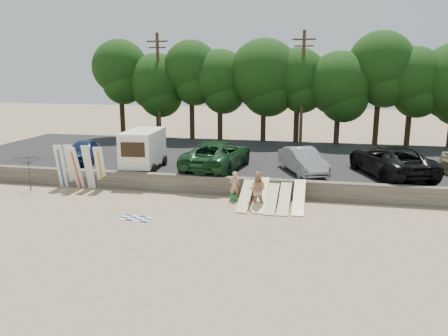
% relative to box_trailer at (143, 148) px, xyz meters
% --- Properties ---
extents(ground, '(120.00, 120.00, 0.00)m').
position_rel_box_trailer_xyz_m(ground, '(7.15, -5.15, -2.05)').
color(ground, tan).
rests_on(ground, ground).
extents(seawall, '(44.00, 0.50, 1.00)m').
position_rel_box_trailer_xyz_m(seawall, '(7.15, -2.15, -1.55)').
color(seawall, '#6B6356').
rests_on(seawall, ground).
extents(parking_lot, '(44.00, 14.50, 0.70)m').
position_rel_box_trailer_xyz_m(parking_lot, '(7.15, 5.35, -1.70)').
color(parking_lot, '#282828').
rests_on(parking_lot, ground).
extents(treeline, '(33.07, 5.99, 9.05)m').
position_rel_box_trailer_xyz_m(treeline, '(8.21, 12.38, 4.16)').
color(treeline, '#382616').
rests_on(treeline, parking_lot).
extents(utility_poles, '(25.80, 0.26, 9.00)m').
position_rel_box_trailer_xyz_m(utility_poles, '(9.15, 10.85, 3.38)').
color(utility_poles, '#473321').
rests_on(utility_poles, parking_lot).
extents(box_trailer, '(2.39, 3.92, 2.40)m').
position_rel_box_trailer_xyz_m(box_trailer, '(0.00, 0.00, 0.00)').
color(box_trailer, white).
rests_on(box_trailer, parking_lot).
extents(car_0, '(2.95, 4.54, 1.44)m').
position_rel_box_trailer_xyz_m(car_0, '(-4.79, 1.36, -0.63)').
color(car_0, '#15244B').
rests_on(car_0, parking_lot).
extents(car_1, '(3.61, 6.70, 1.79)m').
position_rel_box_trailer_xyz_m(car_1, '(4.46, 0.84, -0.45)').
color(car_1, '#163C1C').
rests_on(car_1, parking_lot).
extents(car_2, '(3.27, 4.73, 1.48)m').
position_rel_box_trailer_xyz_m(car_2, '(9.65, 0.94, -0.61)').
color(car_2, gray).
rests_on(car_2, parking_lot).
extents(car_3, '(4.82, 7.03, 1.78)m').
position_rel_box_trailer_xyz_m(car_3, '(14.60, 1.25, -0.45)').
color(car_3, black).
rests_on(car_3, parking_lot).
extents(surfboard_upright_0, '(0.56, 0.63, 2.56)m').
position_rel_box_trailer_xyz_m(surfboard_upright_0, '(-3.96, -2.70, -0.77)').
color(surfboard_upright_0, white).
rests_on(surfboard_upright_0, ground).
extents(surfboard_upright_1, '(0.54, 0.56, 2.57)m').
position_rel_box_trailer_xyz_m(surfboard_upright_1, '(-3.44, -2.53, -0.76)').
color(surfboard_upright_1, white).
rests_on(surfboard_upright_1, ground).
extents(surfboard_upright_2, '(0.54, 0.85, 2.50)m').
position_rel_box_trailer_xyz_m(surfboard_upright_2, '(-2.98, -2.77, -0.80)').
color(surfboard_upright_2, white).
rests_on(surfboard_upright_2, ground).
extents(surfboard_upright_3, '(0.56, 0.59, 2.57)m').
position_rel_box_trailer_xyz_m(surfboard_upright_3, '(-2.27, -2.63, -0.76)').
color(surfboard_upright_3, white).
rests_on(surfboard_upright_3, ground).
extents(surfboard_upright_4, '(0.62, 0.84, 2.52)m').
position_rel_box_trailer_xyz_m(surfboard_upright_4, '(-1.59, -2.54, -0.79)').
color(surfboard_upright_4, white).
rests_on(surfboard_upright_4, ground).
extents(surfboard_low_0, '(0.56, 2.88, 0.99)m').
position_rel_box_trailer_xyz_m(surfboard_low_0, '(6.97, -3.79, -1.55)').
color(surfboard_low_0, beige).
rests_on(surfboard_low_0, ground).
extents(surfboard_low_1, '(0.56, 2.83, 1.14)m').
position_rel_box_trailer_xyz_m(surfboard_low_1, '(7.75, -3.73, -1.48)').
color(surfboard_low_1, beige).
rests_on(surfboard_low_1, ground).
extents(surfboard_low_2, '(0.56, 2.91, 0.88)m').
position_rel_box_trailer_xyz_m(surfboard_low_2, '(8.29, -3.83, -1.61)').
color(surfboard_low_2, beige).
rests_on(surfboard_low_2, ground).
extents(surfboard_low_3, '(0.56, 2.89, 0.94)m').
position_rel_box_trailer_xyz_m(surfboard_low_3, '(8.93, -3.81, -1.58)').
color(surfboard_low_3, beige).
rests_on(surfboard_low_3, ground).
extents(surfboard_low_4, '(0.56, 2.84, 1.11)m').
position_rel_box_trailer_xyz_m(surfboard_low_4, '(9.63, -3.72, -1.49)').
color(surfboard_low_4, beige).
rests_on(surfboard_low_4, ground).
extents(beachgoer_a, '(0.64, 0.51, 1.55)m').
position_rel_box_trailer_xyz_m(beachgoer_a, '(6.27, -3.06, -1.27)').
color(beachgoer_a, tan).
rests_on(beachgoer_a, ground).
extents(beachgoer_b, '(0.98, 0.80, 1.87)m').
position_rel_box_trailer_xyz_m(beachgoer_b, '(7.62, -4.20, -1.11)').
color(beachgoer_b, tan).
rests_on(beachgoer_b, ground).
extents(cooler, '(0.40, 0.32, 0.32)m').
position_rel_box_trailer_xyz_m(cooler, '(6.23, -3.14, -1.89)').
color(cooler, '#248438').
rests_on(cooler, ground).
extents(gear_bag, '(0.38, 0.35, 0.22)m').
position_rel_box_trailer_xyz_m(gear_bag, '(6.94, -2.84, -1.94)').
color(gear_bag, '#C44217').
rests_on(gear_bag, ground).
extents(beach_towel, '(1.68, 1.68, 0.00)m').
position_rel_box_trailer_xyz_m(beach_towel, '(2.33, -6.88, -2.04)').
color(beach_towel, white).
rests_on(beach_towel, ground).
extents(beach_umbrella, '(2.80, 2.83, 2.07)m').
position_rel_box_trailer_xyz_m(beach_umbrella, '(-5.36, -3.73, -1.01)').
color(beach_umbrella, '#212129').
rests_on(beach_umbrella, ground).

